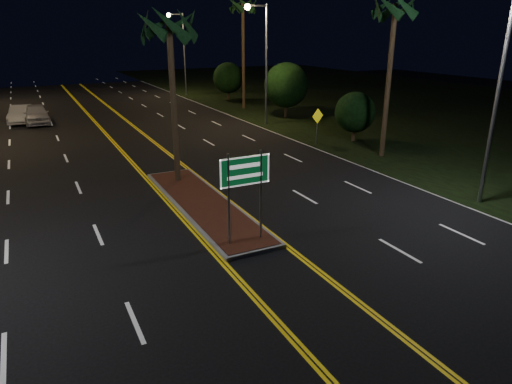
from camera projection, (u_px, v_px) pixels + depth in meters
ground at (286, 281)px, 13.66m from camera, size 120.00×120.00×0.00m
grass_right at (414, 103)px, 47.44m from camera, size 40.00×110.00×0.01m
median_island at (203, 204)px, 19.52m from camera, size 2.25×10.25×0.17m
highway_sign at (245, 179)px, 15.21m from camera, size 1.80×0.08×3.20m
streetlight_right_near at (496, 69)px, 17.96m from camera, size 1.91×0.44×9.00m
streetlight_right_mid at (262, 51)px, 34.80m from camera, size 1.91×0.44×9.00m
streetlight_right_far at (181, 44)px, 51.64m from camera, size 1.91×0.44×9.00m
palm_median at (169, 26)px, 20.07m from camera, size 2.40×2.40×8.30m
palm_right_near at (395, 9)px, 24.65m from camera, size 2.40×2.40×9.30m
palm_right_far at (243, 7)px, 41.30m from camera, size 2.40×2.40×10.30m
shrub_near at (355, 112)px, 30.53m from camera, size 2.70×2.70×3.30m
shrub_mid at (286, 85)px, 38.90m from camera, size 3.78×3.78×4.62m
shrub_far at (228, 78)px, 49.04m from camera, size 3.24×3.24×3.96m
car_near at (36, 112)px, 36.71m from camera, size 2.33×5.41×1.80m
car_far at (21, 113)px, 37.11m from camera, size 2.90×5.17×1.63m
warning_sign at (317, 121)px, 29.89m from camera, size 0.96×0.25×2.34m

